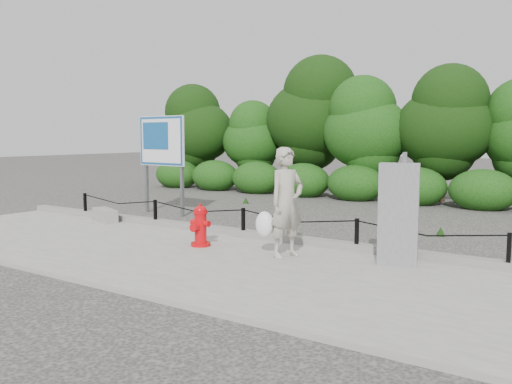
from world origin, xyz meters
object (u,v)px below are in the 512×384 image
object	(u,v)px
fire_hydrant	(200,226)
concrete_block	(105,215)
utility_cabinet	(399,214)
pedestrian	(285,204)
advertising_sign	(162,145)

from	to	relation	value
fire_hydrant	concrete_block	world-z (taller)	fire_hydrant
concrete_block	utility_cabinet	distance (m)	7.43
fire_hydrant	pedestrian	xyz separation A→B (m)	(1.79, 0.13, 0.53)
fire_hydrant	concrete_block	size ratio (longest dim) A/B	0.84
pedestrian	utility_cabinet	distance (m)	1.87
pedestrian	concrete_block	distance (m)	5.71
fire_hydrant	advertising_sign	distance (m)	5.06
fire_hydrant	pedestrian	world-z (taller)	pedestrian
concrete_block	utility_cabinet	world-z (taller)	utility_cabinet
fire_hydrant	advertising_sign	size ratio (longest dim) A/B	0.30
utility_cabinet	advertising_sign	xyz separation A→B (m)	(-7.42, 2.28, 0.99)
fire_hydrant	advertising_sign	world-z (taller)	advertising_sign
utility_cabinet	concrete_block	bearing A→B (deg)	162.01
fire_hydrant	advertising_sign	xyz separation A→B (m)	(-3.85, 2.96, 1.42)
concrete_block	advertising_sign	size ratio (longest dim) A/B	0.35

